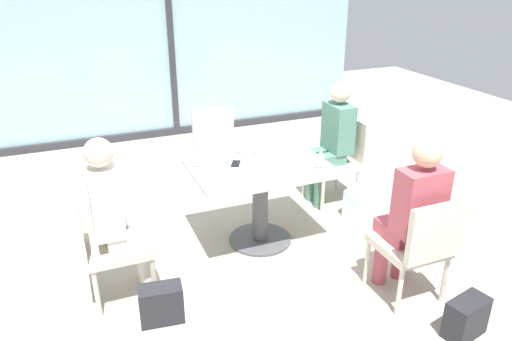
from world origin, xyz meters
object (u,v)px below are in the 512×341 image
(chair_far_right, at_px, (340,155))
(wine_glass_1, at_px, (321,155))
(person_far_right, at_px, (332,138))
(handbag_1, at_px, (357,201))
(cell_phone_on_table, at_px, (236,164))
(wine_glass_2, at_px, (197,154))
(wine_glass_0, at_px, (241,140))
(handbag_0, at_px, (466,318))
(chair_side_end, at_px, (103,240))
(person_front_right, at_px, (413,210))
(person_side_end, at_px, (116,212))
(coffee_cup, at_px, (294,166))
(dining_table_main, at_px, (260,188))
(chair_near_window, at_px, (218,146))
(wine_glass_3, at_px, (256,140))
(handbag_2, at_px, (161,304))
(chair_front_right, at_px, (419,242))

(chair_far_right, distance_m, wine_glass_1, 1.05)
(person_far_right, distance_m, handbag_1, 0.68)
(cell_phone_on_table, bearing_deg, wine_glass_2, -157.33)
(wine_glass_0, height_order, handbag_0, wine_glass_0)
(cell_phone_on_table, bearing_deg, chair_side_end, -132.25)
(person_front_right, xyz_separation_m, wine_glass_2, (-1.23, 1.23, 0.16))
(wine_glass_1, bearing_deg, person_side_end, -178.18)
(person_far_right, height_order, person_side_end, same)
(chair_far_right, relative_size, chair_side_end, 1.00)
(chair_far_right, height_order, handbag_1, chair_far_right)
(wine_glass_0, height_order, cell_phone_on_table, wine_glass_0)
(coffee_cup, bearing_deg, handbag_0, -67.06)
(dining_table_main, bearing_deg, person_far_right, 25.64)
(chair_near_window, distance_m, wine_glass_3, 0.99)
(wine_glass_0, bearing_deg, coffee_cup, -63.00)
(handbag_2, bearing_deg, chair_far_right, 36.05)
(dining_table_main, height_order, person_far_right, person_far_right)
(wine_glass_0, relative_size, wine_glass_1, 1.00)
(wine_glass_2, bearing_deg, handbag_0, -53.40)
(chair_front_right, height_order, chair_near_window, same)
(dining_table_main, height_order, handbag_2, dining_table_main)
(chair_front_right, xyz_separation_m, coffee_cup, (-0.51, 0.99, 0.28))
(wine_glass_3, height_order, handbag_0, wine_glass_3)
(chair_far_right, xyz_separation_m, wine_glass_2, (-1.59, -0.32, 0.37))
(wine_glass_1, bearing_deg, chair_side_end, -178.30)
(chair_far_right, distance_m, handbag_2, 2.46)
(wine_glass_1, bearing_deg, chair_near_window, 106.44)
(chair_near_window, relative_size, wine_glass_2, 4.70)
(wine_glass_0, height_order, handbag_1, wine_glass_0)
(wine_glass_3, relative_size, coffee_cup, 2.06)
(chair_near_window, relative_size, person_front_right, 0.69)
(person_front_right, bearing_deg, wine_glass_2, 134.85)
(chair_far_right, bearing_deg, person_far_right, -180.00)
(wine_glass_0, bearing_deg, person_far_right, 8.04)
(chair_side_end, bearing_deg, person_far_right, 18.57)
(wine_glass_0, bearing_deg, handbag_0, -65.94)
(chair_side_end, relative_size, wine_glass_1, 4.70)
(person_side_end, relative_size, cell_phone_on_table, 8.75)
(handbag_1, bearing_deg, chair_front_right, -132.74)
(chair_far_right, distance_m, coffee_cup, 1.13)
(chair_far_right, bearing_deg, handbag_1, -89.36)
(handbag_0, bearing_deg, person_side_end, 134.64)
(handbag_2, bearing_deg, handbag_1, 27.97)
(chair_side_end, relative_size, wine_glass_3, 4.70)
(person_far_right, xyz_separation_m, wine_glass_0, (-1.03, -0.15, 0.16))
(chair_near_window, height_order, wine_glass_1, wine_glass_1)
(wine_glass_0, relative_size, wine_glass_2, 1.00)
(handbag_0, distance_m, handbag_2, 2.07)
(chair_front_right, distance_m, handbag_0, 0.57)
(wine_glass_0, height_order, coffee_cup, wine_glass_0)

